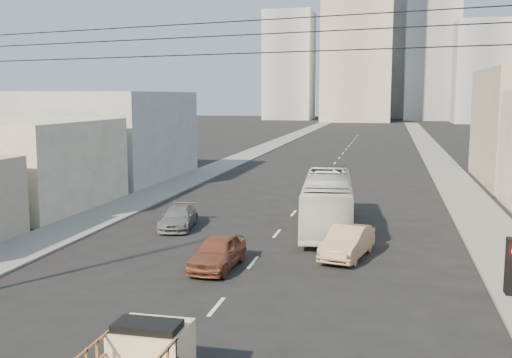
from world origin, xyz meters
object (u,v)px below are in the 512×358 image
at_px(sedan_brown, 218,252).
at_px(city_bus, 327,202).
at_px(sedan_tan, 347,242).
at_px(sedan_grey, 178,217).

bearing_deg(sedan_brown, city_bus, 69.03).
relative_size(sedan_brown, sedan_tan, 0.95).
xyz_separation_m(city_bus, sedan_grey, (-8.48, -1.73, -0.95)).
distance_m(sedan_tan, sedan_grey, 10.93).
bearing_deg(sedan_grey, city_bus, 2.97).
bearing_deg(sedan_tan, sedan_grey, 169.16).
bearing_deg(city_bus, sedan_tan, -80.26).
xyz_separation_m(city_bus, sedan_tan, (1.58, -6.00, -0.84)).
distance_m(city_bus, sedan_tan, 6.26).
bearing_deg(sedan_tan, sedan_brown, -138.70).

